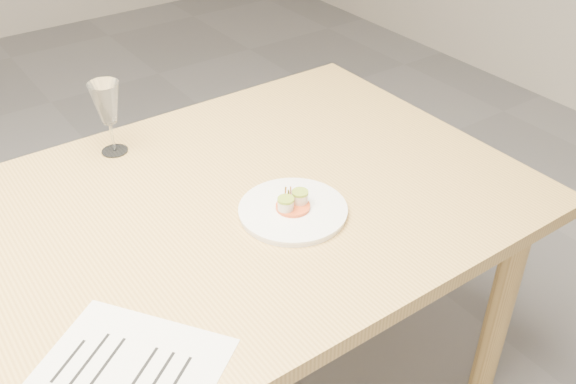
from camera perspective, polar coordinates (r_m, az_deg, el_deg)
dining_table at (r=1.48m, az=-21.48°, el=-9.27°), size 2.40×1.00×0.75m
dinner_plate at (r=1.50m, az=0.46°, el=-1.56°), size 0.26×0.26×0.07m
recipe_sheet at (r=1.20m, az=-13.85°, el=-14.97°), size 0.39×0.40×0.00m
wine_glass_3 at (r=1.74m, az=-15.83°, el=7.48°), size 0.08×0.08×0.20m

